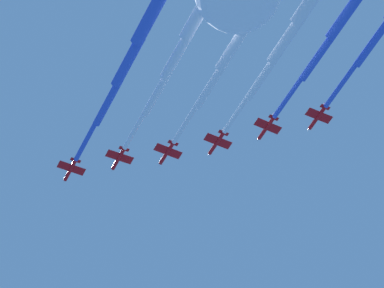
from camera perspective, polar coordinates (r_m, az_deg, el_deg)
jet_lead at (r=191.95m, az=-5.27°, el=6.91°), size 68.07×20.52×3.91m
jet_port_inner at (r=191.56m, az=-1.26°, el=7.39°), size 64.24×19.34×4.00m
jet_starboard_inner at (r=188.31m, az=3.51°, el=8.20°), size 65.34×20.37×3.89m
jet_port_mid at (r=189.22m, az=7.73°, el=8.52°), size 61.87×19.76×3.90m
jet_starboard_mid at (r=192.05m, az=12.69°, el=10.60°), size 67.50×20.79×3.90m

